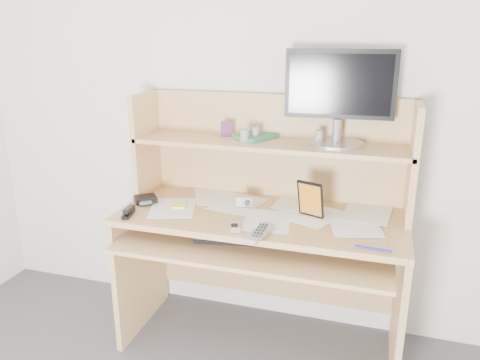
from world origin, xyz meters
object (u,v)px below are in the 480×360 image
(keyboard, at_px, (236,237))
(monitor, at_px, (339,95))
(game_case, at_px, (310,199))
(tv_remote, at_px, (260,233))
(desk, at_px, (265,218))

(keyboard, height_order, monitor, monitor)
(game_case, bearing_deg, monitor, 84.00)
(tv_remote, bearing_deg, game_case, 68.96)
(game_case, relative_size, monitor, 0.34)
(game_case, height_order, monitor, monitor)
(tv_remote, bearing_deg, keyboard, 148.00)
(monitor, bearing_deg, game_case, -118.69)
(tv_remote, distance_m, game_case, 0.34)
(keyboard, xyz_separation_m, monitor, (0.42, 0.31, 0.66))
(keyboard, bearing_deg, tv_remote, -54.07)
(desk, height_order, tv_remote, desk)
(tv_remote, bearing_deg, monitor, 71.52)
(keyboard, bearing_deg, desk, 54.53)
(keyboard, relative_size, tv_remote, 2.01)
(keyboard, xyz_separation_m, tv_remote, (0.15, -0.14, 0.10))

